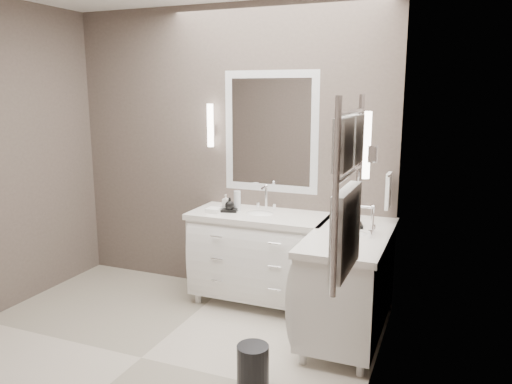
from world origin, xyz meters
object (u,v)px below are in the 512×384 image
at_px(vanity_back, 260,252).
at_px(towel_ladder, 347,200).
at_px(vanity_right, 349,278).
at_px(waste_bin, 253,367).

xyz_separation_m(vanity_back, towel_ladder, (1.10, -1.63, 0.91)).
bearing_deg(towel_ladder, vanity_back, 124.10).
relative_size(vanity_back, vanity_right, 1.00).
distance_m(vanity_back, waste_bin, 1.38).
height_order(towel_ladder, waste_bin, towel_ladder).
height_order(vanity_back, towel_ladder, towel_ladder).
xyz_separation_m(vanity_back, vanity_right, (0.88, -0.33, 0.00)).
bearing_deg(waste_bin, vanity_right, 65.60).
bearing_deg(towel_ladder, vanity_right, 99.84).
bearing_deg(vanity_back, waste_bin, -70.38).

